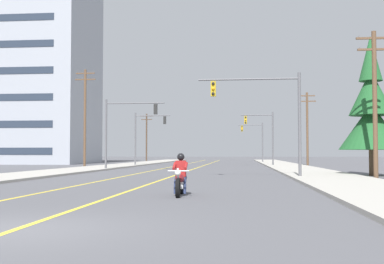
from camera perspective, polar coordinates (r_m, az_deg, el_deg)
name	(u,v)px	position (r m, az deg, el deg)	size (l,w,h in m)	color
ground_plane	(17,230)	(10.08, -19.58, -10.64)	(400.00, 400.00, 0.00)	#515156
lane_stripe_center	(201,166)	(54.23, 1.06, -4.01)	(0.16, 100.00, 0.01)	yellow
lane_stripe_left	(174,166)	(54.55, -2.12, -4.00)	(0.16, 100.00, 0.01)	yellow
sidewalk_kerb_right	(292,167)	(49.32, 11.51, -4.04)	(4.40, 110.00, 0.14)	#ADA89E
sidewalk_kerb_left	(107,167)	(50.89, -9.85, -4.00)	(4.40, 110.00, 0.14)	#ADA89E
motorcycle_with_rider	(180,179)	(17.02, -1.38, -5.41)	(0.70, 2.19, 1.46)	black
traffic_signal_near_right	(269,107)	(29.38, 8.89, 2.85)	(6.03, 0.37, 6.20)	#56565B
traffic_signal_near_left	(123,123)	(43.63, -7.99, 1.05)	(5.29, 0.37, 6.20)	#56565B
traffic_signal_mid_right	(264,131)	(57.04, 8.31, 0.13)	(3.74, 0.37, 6.20)	#56565B
traffic_signal_mid_left	(145,131)	(57.65, -5.44, 0.12)	(4.17, 0.37, 6.20)	#56565B
traffic_signal_far_right	(256,137)	(76.70, 7.38, -0.53)	(3.80, 0.40, 6.20)	#56565B
utility_pole_right_near	(375,99)	(29.83, 20.40, 3.60)	(1.99, 0.26, 8.42)	brown
utility_pole_left_near	(85,115)	(53.29, -12.28, 1.98)	(2.21, 0.26, 10.34)	brown
utility_pole_right_far	(307,126)	(59.61, 13.19, 0.67)	(2.09, 0.26, 8.65)	brown
utility_pole_left_far	(147,135)	(90.13, -5.28, -0.40)	(2.38, 0.26, 8.67)	#4C3828
conifer_tree_right_verge_near	(371,111)	(33.80, 20.02, 2.27)	(4.13, 4.13, 9.08)	#4C3828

